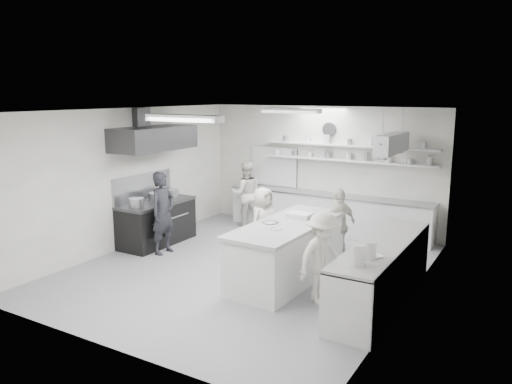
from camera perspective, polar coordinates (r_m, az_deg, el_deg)
The scene contains 27 objects.
floor at distance 9.70m, azimuth -1.01°, elevation -8.80°, with size 6.00×7.00×0.02m, color gray.
ceiling at distance 9.11m, azimuth -1.08°, elevation 9.34°, with size 6.00×7.00×0.02m, color white.
wall_back at distance 12.36m, azimuth 7.46°, elevation 2.72°, with size 6.00×0.04×3.00m, color silver.
wall_front at distance 6.64m, azimuth -17.07°, elevation -5.11°, with size 6.00×0.04×3.00m, color silver.
wall_left at distance 11.13m, azimuth -14.35°, elevation 1.52°, with size 0.04×7.00×3.00m, color silver.
wall_right at distance 8.17m, azimuth 17.23°, elevation -2.10°, with size 0.04×7.00×3.00m, color silver.
stove at distance 11.36m, azimuth -11.23°, elevation -3.57°, with size 0.80×1.80×0.90m, color black.
exhaust_hood at distance 11.03m, azimuth -11.61°, elevation 6.02°, with size 0.85×2.00×0.50m, color #353537.
back_counter at distance 12.18m, azimuth 8.08°, elevation -2.41°, with size 5.00×0.60×0.92m, color silver.
shelf_lower at distance 11.95m, azimuth 10.34°, elevation 3.56°, with size 4.20×0.26×0.04m, color silver.
shelf_upper at distance 11.91m, azimuth 10.40°, elevation 5.22°, with size 4.20×0.26×0.04m, color silver.
pass_through_window at distance 12.91m, azimuth 2.10°, elevation 2.95°, with size 1.30×0.04×1.00m, color black.
wall_clock at distance 12.15m, azimuth 8.37°, elevation 7.06°, with size 0.32×0.32×0.05m, color silver.
right_counter at distance 8.35m, azimuth 14.13°, elevation -9.01°, with size 0.74×3.30×0.94m, color silver.
pot_rack at distance 10.58m, azimuth 15.25°, elevation 5.36°, with size 0.30×1.60×0.40m, color #97999E.
light_fixture_front at distance 7.64m, azimuth -8.23°, elevation 8.33°, with size 1.30×0.25×0.10m, color silver.
light_fixture_rear at distance 10.69m, azimuth 4.03°, elevation 9.22°, with size 1.30×0.25×0.10m, color silver.
prep_island at distance 9.05m, azimuth 3.62°, elevation -6.88°, with size 1.01×2.71×1.00m, color silver.
stove_pot at distance 11.26m, azimuth -11.17°, elevation -0.65°, with size 0.38×0.38×0.24m, color #97999E.
cook_stove at distance 10.56m, azimuth -10.55°, elevation -2.36°, with size 0.63×0.41×1.73m, color black.
cook_back at distance 12.59m, azimuth -1.17°, elevation -0.18°, with size 0.79×0.62×1.63m, color silver.
cook_island_left at distance 10.17m, azimuth 0.79°, elevation -3.49°, with size 0.71×0.46×1.45m, color silver.
cook_island_right at distance 10.02m, azimuth 9.43°, elevation -3.75°, with size 0.88×0.36×1.50m, color silver.
cook_right at distance 8.08m, azimuth 7.56°, elevation -7.43°, with size 0.96×0.55×1.48m, color silver.
bowl_island_a at distance 8.87m, azimuth 1.63°, elevation -3.64°, with size 0.27×0.27×0.07m, color #97999E.
bowl_island_b at distance 8.48m, azimuth 2.23°, elevation -4.37°, with size 0.20×0.20×0.06m, color silver.
bowl_right at distance 7.51m, azimuth 13.23°, elevation -7.25°, with size 0.25×0.25×0.06m, color silver.
Camera 1 is at (4.76, -7.76, 3.32)m, focal length 35.10 mm.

